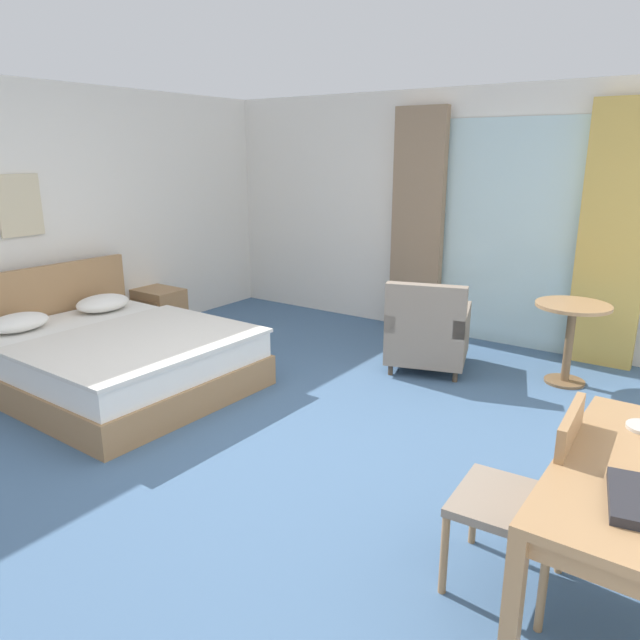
{
  "coord_description": "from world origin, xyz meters",
  "views": [
    {
      "loc": [
        2.53,
        -2.9,
        1.92
      ],
      "look_at": [
        0.19,
        0.45,
        0.76
      ],
      "focal_mm": 33.29,
      "sensor_mm": 36.0,
      "label": 1
    }
  ],
  "objects": [
    {
      "name": "ground",
      "position": [
        0.0,
        0.0,
        -0.05
      ],
      "size": [
        6.16,
        6.69,
        0.1
      ],
      "primitive_type": "cube",
      "color": "#426084"
    },
    {
      "name": "wall_back",
      "position": [
        0.0,
        3.09,
        1.27
      ],
      "size": [
        5.76,
        0.12,
        2.55
      ],
      "primitive_type": "cube",
      "color": "silver",
      "rests_on": "ground"
    },
    {
      "name": "wall_left",
      "position": [
        -2.82,
        0.0,
        1.27
      ],
      "size": [
        0.12,
        6.29,
        2.55
      ],
      "primitive_type": "cube",
      "color": "silver",
      "rests_on": "ground"
    },
    {
      "name": "balcony_glass_door",
      "position": [
        0.7,
        3.01,
        1.12
      ],
      "size": [
        1.47,
        0.02,
        2.24
      ],
      "primitive_type": "cube",
      "color": "silver",
      "rests_on": "ground"
    },
    {
      "name": "curtain_panel_left",
      "position": [
        -0.26,
        2.91,
        1.19
      ],
      "size": [
        0.57,
        0.1,
        2.37
      ],
      "primitive_type": "cube",
      "color": "#897056",
      "rests_on": "ground"
    },
    {
      "name": "curtain_panel_right",
      "position": [
        1.65,
        2.91,
        1.19
      ],
      "size": [
        0.58,
        0.1,
        2.37
      ],
      "primitive_type": "cube",
      "color": "tan",
      "rests_on": "ground"
    },
    {
      "name": "bed",
      "position": [
        -1.61,
        -0.03,
        0.26
      ],
      "size": [
        2.14,
        1.75,
        0.91
      ],
      "color": "#9E754C",
      "rests_on": "ground"
    },
    {
      "name": "nightstand",
      "position": [
        -2.51,
        1.25,
        0.24
      ],
      "size": [
        0.49,
        0.4,
        0.48
      ],
      "color": "#9E754C",
      "rests_on": "ground"
    },
    {
      "name": "writing_desk",
      "position": [
        2.38,
        -0.58,
        0.68
      ],
      "size": [
        0.58,
        1.28,
        0.77
      ],
      "color": "#9E754C",
      "rests_on": "ground"
    },
    {
      "name": "desk_chair",
      "position": [
        1.98,
        -0.52,
        0.5
      ],
      "size": [
        0.48,
        0.48,
        0.91
      ],
      "color": "gray",
      "rests_on": "ground"
    },
    {
      "name": "armchair_by_window",
      "position": [
        0.39,
        1.87,
        0.34
      ],
      "size": [
        0.88,
        0.91,
        0.84
      ],
      "color": "gray",
      "rests_on": "ground"
    },
    {
      "name": "round_cafe_table",
      "position": [
        1.52,
        2.23,
        0.51
      ],
      "size": [
        0.61,
        0.61,
        0.7
      ],
      "color": "#9E754C",
      "rests_on": "ground"
    },
    {
      "name": "framed_picture",
      "position": [
        -2.74,
        -0.04,
        1.46
      ],
      "size": [
        0.03,
        0.4,
        0.55
      ],
      "color": "beige"
    }
  ]
}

